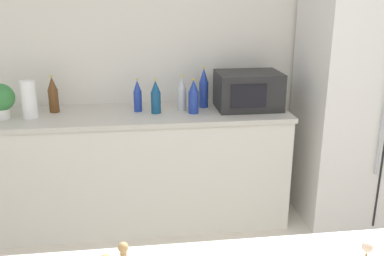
# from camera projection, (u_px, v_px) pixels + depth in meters

# --- Properties ---
(wall_back) EXTENTS (8.00, 0.06, 2.55)m
(wall_back) POSITION_uv_depth(u_px,v_px,m) (175.00, 53.00, 3.41)
(wall_back) COLOR silver
(wall_back) RESTS_ON ground_plane
(back_counter) EXTENTS (2.22, 0.63, 0.89)m
(back_counter) POSITION_uv_depth(u_px,v_px,m) (142.00, 167.00, 3.32)
(back_counter) COLOR silver
(back_counter) RESTS_ON ground_plane
(refrigerator) EXTENTS (0.95, 0.71, 1.73)m
(refrigerator) POSITION_uv_depth(u_px,v_px,m) (364.00, 109.00, 3.35)
(refrigerator) COLOR silver
(refrigerator) RESTS_ON ground_plane
(potted_plant) EXTENTS (0.20, 0.20, 0.25)m
(potted_plant) POSITION_uv_depth(u_px,v_px,m) (0.00, 99.00, 2.98)
(potted_plant) COLOR silver
(potted_plant) RESTS_ON back_counter
(paper_towel_roll) EXTENTS (0.11, 0.11, 0.27)m
(paper_towel_roll) POSITION_uv_depth(u_px,v_px,m) (29.00, 99.00, 3.01)
(paper_towel_roll) COLOR white
(paper_towel_roll) RESTS_ON back_counter
(microwave) EXTENTS (0.48, 0.37, 0.28)m
(microwave) POSITION_uv_depth(u_px,v_px,m) (248.00, 90.00, 3.26)
(microwave) COLOR black
(microwave) RESTS_ON back_counter
(back_bottle_0) EXTENTS (0.07, 0.07, 0.31)m
(back_bottle_0) POSITION_uv_depth(u_px,v_px,m) (204.00, 88.00, 3.29)
(back_bottle_0) COLOR navy
(back_bottle_0) RESTS_ON back_counter
(back_bottle_1) EXTENTS (0.06, 0.06, 0.25)m
(back_bottle_1) POSITION_uv_depth(u_px,v_px,m) (138.00, 96.00, 3.18)
(back_bottle_1) COLOR navy
(back_bottle_1) RESTS_ON back_counter
(back_bottle_2) EXTENTS (0.07, 0.07, 0.27)m
(back_bottle_2) POSITION_uv_depth(u_px,v_px,m) (182.00, 94.00, 3.21)
(back_bottle_2) COLOR #B2B7BC
(back_bottle_2) RESTS_ON back_counter
(back_bottle_3) EXTENTS (0.07, 0.07, 0.25)m
(back_bottle_3) POSITION_uv_depth(u_px,v_px,m) (156.00, 97.00, 3.13)
(back_bottle_3) COLOR navy
(back_bottle_3) RESTS_ON back_counter
(back_bottle_4) EXTENTS (0.07, 0.07, 0.28)m
(back_bottle_4) POSITION_uv_depth(u_px,v_px,m) (53.00, 95.00, 3.15)
(back_bottle_4) COLOR brown
(back_bottle_4) RESTS_ON back_counter
(back_bottle_5) EXTENTS (0.08, 0.08, 0.26)m
(back_bottle_5) POSITION_uv_depth(u_px,v_px,m) (193.00, 97.00, 3.13)
(back_bottle_5) COLOR navy
(back_bottle_5) RESTS_ON back_counter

